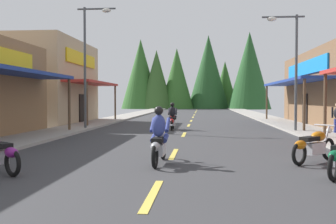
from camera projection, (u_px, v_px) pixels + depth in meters
The scene contains 11 objects.
ground at pixel (190, 124), 28.17m from camera, with size 10.73×87.22×0.10m, color #38383A.
sidewalk_left at pixel (101, 122), 28.75m from camera, with size 2.43×87.22×0.12m, color #9E9991.
sidewalk_right at pixel (282, 123), 27.58m from camera, with size 2.43×87.22×0.12m, color #9E9991.
centerline_dashes at pixel (191, 121), 31.11m from camera, with size 0.16×61.94×0.01m.
storefront_left_far at pixel (36, 82), 28.19m from camera, with size 8.64×9.07×5.92m.
streetlamp_left at pixel (90, 51), 22.01m from camera, with size 2.18×0.30×6.95m.
streetlamp_right at pixel (290, 56), 20.21m from camera, with size 2.18×0.30×6.13m.
motorcycle_parked_right_3 at pixel (314, 145), 10.68m from camera, with size 1.60×1.57×1.04m.
rider_cruising_lead at pixel (159, 140), 10.49m from camera, with size 0.60×2.14×1.57m.
rider_cruising_trailing at pixel (172, 118), 22.18m from camera, with size 0.60×2.14×1.57m.
treeline_backdrop at pixel (201, 75), 70.89m from camera, with size 26.75×13.37×13.59m.
Camera 1 is at (0.91, 0.45, 1.76)m, focal length 41.55 mm.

